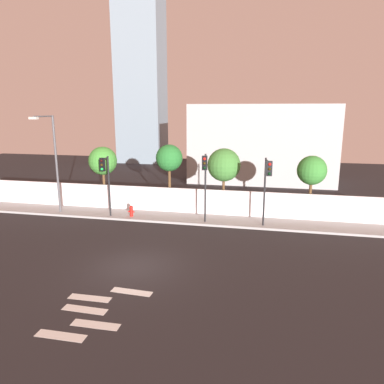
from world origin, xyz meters
TOP-DOWN VIEW (x-y plane):
  - ground_plane at (0.00, 0.00)m, footprint 80.00×80.00m
  - sidewalk at (0.00, 8.20)m, footprint 36.00×2.40m
  - perimeter_wall at (0.00, 9.49)m, footprint 36.00×0.18m
  - crosswalk_marking at (-0.09, -4.10)m, footprint 3.31×3.89m
  - traffic_light_left at (-4.67, 7.02)m, footprint 0.35×1.19m
  - traffic_light_center at (6.18, 6.75)m, footprint 0.47×1.71m
  - traffic_light_right at (2.25, 6.99)m, footprint 0.36×1.28m
  - street_lamp_curbside at (-8.82, 7.46)m, footprint 0.62×2.17m
  - fire_hydrant at (-3.15, 7.67)m, footprint 0.44×0.26m
  - roadside_tree_leftmost at (-6.48, 10.45)m, footprint 2.20×2.20m
  - roadside_tree_midleft at (-1.09, 10.45)m, footprint 2.01×2.01m
  - roadside_tree_midright at (3.04, 10.45)m, footprint 2.42×2.42m
  - roadside_tree_rightmost at (9.19, 10.45)m, footprint 2.04×2.04m
  - low_building_distant at (5.40, 23.49)m, footprint 14.90×6.00m
  - tower_on_skyline at (-12.15, 35.49)m, footprint 6.39×5.00m

SIDE VIEW (x-z plane):
  - ground_plane at x=0.00m, z-range 0.00..0.00m
  - crosswalk_marking at x=-0.09m, z-range 0.00..0.01m
  - sidewalk at x=0.00m, z-range 0.00..0.15m
  - fire_hydrant at x=-3.15m, z-range 0.18..0.97m
  - perimeter_wall at x=0.00m, z-range 0.15..1.95m
  - traffic_light_left at x=-4.67m, z-range 1.14..5.41m
  - roadside_tree_rightmost at x=9.19m, z-range 1.19..5.65m
  - traffic_light_center at x=6.18m, z-range 1.20..5.65m
  - traffic_light_right at x=2.25m, z-range 1.21..5.81m
  - roadside_tree_midright at x=3.04m, z-range 1.19..6.03m
  - roadside_tree_leftmost at x=-6.48m, z-range 1.25..6.01m
  - roadside_tree_midleft at x=-1.09m, z-range 1.47..6.51m
  - low_building_distant at x=5.40m, z-range 0.00..8.11m
  - street_lamp_curbside at x=-8.82m, z-range 0.80..7.82m
  - tower_on_skyline at x=-12.15m, z-range 0.00..31.12m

